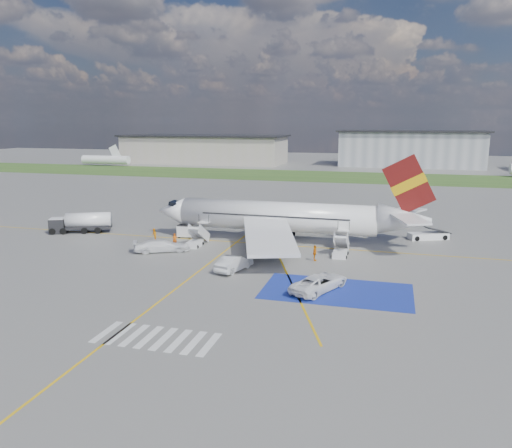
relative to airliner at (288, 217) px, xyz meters
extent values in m
plane|color=#60605E|center=(-1.51, -14.00, -3.39)|extent=(400.00, 400.00, 0.00)
cube|color=#2D4C1E|center=(-1.51, 81.00, -3.39)|extent=(400.00, 30.00, 0.01)
cube|color=gold|center=(-1.51, -2.00, -3.39)|extent=(120.00, 0.20, 0.01)
cube|color=gold|center=(-6.51, -24.00, -3.39)|extent=(0.20, 60.00, 0.01)
cube|color=gold|center=(-1.51, -2.00, -3.39)|extent=(20.71, 56.45, 0.01)
cube|color=navy|center=(8.49, -18.00, -3.39)|extent=(14.00, 8.00, 0.01)
cube|color=silver|center=(-7.51, -32.00, -3.39)|extent=(0.60, 4.00, 0.01)
cube|color=silver|center=(-6.31, -32.00, -3.39)|extent=(0.60, 4.00, 0.01)
cube|color=silver|center=(-5.11, -32.00, -3.39)|extent=(0.60, 4.00, 0.01)
cube|color=silver|center=(-3.91, -32.00, -3.39)|extent=(0.60, 4.00, 0.01)
cube|color=silver|center=(-2.71, -32.00, -3.39)|extent=(0.60, 4.00, 0.01)
cube|color=silver|center=(-1.51, -32.00, -3.39)|extent=(0.60, 4.00, 0.01)
cube|color=silver|center=(-0.31, -32.00, -3.39)|extent=(0.60, 4.00, 0.01)
cube|color=silver|center=(0.89, -32.00, -3.39)|extent=(0.60, 4.00, 0.01)
cube|color=#9E9788|center=(-56.51, 116.00, 1.61)|extent=(60.00, 22.00, 10.00)
cube|color=gray|center=(18.49, 121.00, 2.61)|extent=(48.00, 18.00, 12.00)
cylinder|color=silver|center=(-1.51, 0.00, 0.01)|extent=(26.00, 3.90, 3.90)
cone|color=silver|center=(-16.51, 0.00, 0.01)|extent=(4.00, 3.90, 3.90)
cube|color=black|center=(-15.91, 0.00, 1.06)|extent=(1.67, 1.90, 0.82)
cone|color=silver|center=(14.69, 0.00, 0.41)|extent=(6.50, 3.90, 3.90)
cube|color=silver|center=(-0.51, -8.50, -0.59)|extent=(9.86, 15.95, 1.40)
cube|color=silver|center=(-0.51, 8.50, -0.59)|extent=(9.86, 15.95, 1.40)
cylinder|color=#38383A|center=(-1.51, -5.60, -1.99)|extent=(3.40, 2.10, 2.10)
cylinder|color=#38383A|center=(-1.51, 5.60, -1.99)|extent=(3.40, 2.10, 2.10)
cube|color=#57100F|center=(14.99, 0.00, 4.81)|extent=(6.62, 0.30, 7.45)
cube|color=#D09C0B|center=(14.99, 0.00, 4.81)|extent=(4.36, 0.40, 3.08)
cube|color=silver|center=(15.29, -3.20, 1.11)|extent=(4.73, 5.95, 0.49)
cube|color=silver|center=(15.29, 3.20, 1.11)|extent=(4.73, 5.95, 0.49)
cube|color=black|center=(-1.51, -1.96, 0.36)|extent=(19.50, 0.04, 0.18)
cube|color=black|center=(-1.51, 1.96, 0.36)|extent=(19.50, 0.04, 0.18)
cube|color=silver|center=(-11.01, -4.15, -1.94)|extent=(1.40, 3.73, 2.32)
cube|color=silver|center=(-11.01, -2.25, -0.89)|extent=(1.40, 1.00, 0.12)
cylinder|color=black|center=(-11.71, -2.25, -0.34)|extent=(0.06, 0.06, 1.10)
cylinder|color=black|center=(-10.31, -2.25, -0.34)|extent=(0.06, 0.06, 1.10)
cube|color=silver|center=(-11.01, -5.75, -3.04)|extent=(1.60, 2.40, 0.70)
cube|color=silver|center=(7.49, -4.15, -1.94)|extent=(1.40, 3.73, 2.32)
cube|color=silver|center=(7.49, -2.25, -0.89)|extent=(1.40, 1.00, 0.12)
cylinder|color=black|center=(6.79, -2.25, -0.34)|extent=(0.06, 0.06, 1.10)
cylinder|color=black|center=(8.19, -2.25, -0.34)|extent=(0.06, 0.06, 1.10)
cube|color=silver|center=(7.49, -5.75, -3.04)|extent=(1.60, 2.40, 0.70)
cube|color=black|center=(-32.89, -3.48, -2.34)|extent=(2.74, 2.74, 2.11)
cylinder|color=silver|center=(-28.90, -1.86, -1.56)|extent=(6.56, 4.29, 2.11)
cube|color=black|center=(-28.90, -1.86, -2.61)|extent=(6.56, 4.29, 0.46)
cube|color=silver|center=(-14.18, -1.15, -2.49)|extent=(2.24, 1.48, 1.49)
cube|color=black|center=(-14.18, -1.15, -1.69)|extent=(2.13, 1.36, 0.13)
cube|color=silver|center=(18.13, 6.63, -2.95)|extent=(5.59, 3.76, 0.89)
cube|color=black|center=(19.35, 7.16, -2.17)|extent=(3.72, 2.61, 0.99)
imported|color=#A6A8AD|center=(-3.51, -14.41, -2.67)|extent=(2.29, 4.44, 1.44)
imported|color=#ADAFB4|center=(-2.93, -14.24, -2.55)|extent=(3.14, 5.42, 1.69)
imported|color=white|center=(6.85, -18.14, -2.36)|extent=(4.64, 6.06, 2.07)
imported|color=white|center=(-13.93, -9.07, -2.40)|extent=(5.47, 4.09, 1.99)
imported|color=orange|center=(-13.79, -5.53, -2.63)|extent=(0.65, 0.53, 1.52)
imported|color=orange|center=(-17.46, -4.09, -2.55)|extent=(1.01, 1.03, 1.68)
imported|color=orange|center=(4.85, -8.12, -2.47)|extent=(0.50, 1.10, 1.85)
camera|label=1|loc=(12.98, -63.35, 12.46)|focal=35.00mm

